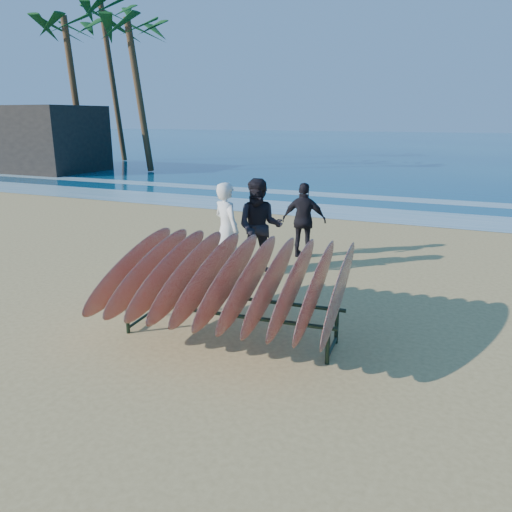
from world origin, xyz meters
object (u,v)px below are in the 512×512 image
(person_dark_b, at_px, (304,220))
(palm_left, at_px, (69,30))
(person_dark_a, at_px, (260,227))
(building, at_px, (29,139))
(person_white, at_px, (227,230))
(surfboard_rack, at_px, (229,278))
(palm_right, at_px, (108,15))
(palm_mid, at_px, (135,32))

(person_dark_b, relative_size, palm_left, 0.19)
(person_dark_a, relative_size, palm_left, 0.22)
(person_dark_b, bearing_deg, building, -38.29)
(palm_left, bearing_deg, person_white, -40.91)
(surfboard_rack, xyz_separation_m, person_dark_a, (-0.82, 3.02, 0.06))
(surfboard_rack, bearing_deg, palm_right, 126.58)
(surfboard_rack, xyz_separation_m, building, (-21.03, 16.19, 0.92))
(person_dark_a, bearing_deg, surfboard_rack, -92.09)
(palm_right, bearing_deg, surfboard_rack, -48.81)
(person_white, relative_size, palm_right, 0.18)
(person_white, height_order, person_dark_a, person_dark_a)
(building, relative_size, palm_right, 0.79)
(person_dark_b, bearing_deg, palm_right, -51.97)
(surfboard_rack, xyz_separation_m, person_dark_b, (-0.39, 4.56, -0.06))
(person_dark_a, relative_size, building, 0.23)
(person_dark_b, relative_size, building, 0.20)
(palm_left, bearing_deg, palm_right, 106.87)
(person_white, relative_size, person_dark_b, 1.11)
(palm_left, bearing_deg, person_dark_a, -39.29)
(person_dark_a, height_order, palm_right, palm_right)
(building, height_order, palm_mid, palm_mid)
(person_white, bearing_deg, building, -3.84)
(surfboard_rack, bearing_deg, palm_mid, 124.10)
(palm_left, xyz_separation_m, palm_right, (-1.69, 5.59, 1.78))
(palm_left, bearing_deg, surfboard_rack, -43.39)
(person_white, relative_size, person_dark_a, 0.97)
(surfboard_rack, distance_m, building, 26.55)
(palm_left, bearing_deg, palm_mid, 2.69)
(person_dark_a, xyz_separation_m, palm_left, (-17.68, 14.46, 6.75))
(person_white, xyz_separation_m, palm_mid, (-12.82, 15.06, 6.45))
(palm_left, bearing_deg, person_dark_b, -35.52)
(person_white, distance_m, person_dark_b, 2.16)
(building, distance_m, palm_mid, 8.95)
(person_dark_b, xyz_separation_m, palm_left, (-18.11, 12.92, 6.88))
(person_white, height_order, palm_mid, palm_mid)
(palm_right, bearing_deg, person_dark_a, -45.98)
(person_dark_a, height_order, palm_mid, palm_mid)
(surfboard_rack, xyz_separation_m, palm_right, (-20.19, 23.07, 8.59))
(person_dark_a, xyz_separation_m, person_dark_b, (0.43, 1.54, -0.12))
(person_dark_b, bearing_deg, surfboard_rack, 85.99)
(palm_mid, bearing_deg, person_white, -49.59)
(building, xyz_separation_m, palm_mid, (6.85, 1.50, 5.55))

